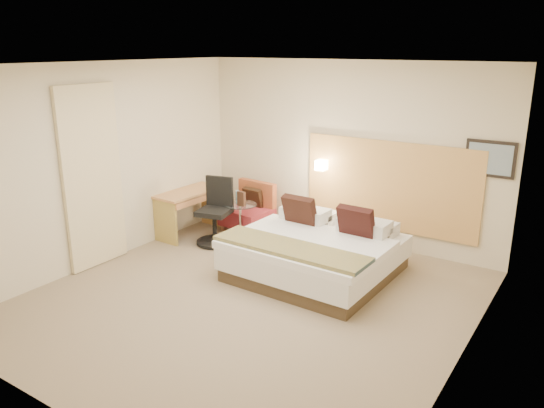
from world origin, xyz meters
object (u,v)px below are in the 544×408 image
Objects in this scene: lounge_chair at (249,211)px; desk at (190,200)px; desk_chair at (216,217)px; side_table at (240,219)px; bed at (317,252)px.

desk is (-0.64, -0.70, 0.25)m from lounge_chair.
desk_chair reaches higher than lounge_chair.
desk is 0.61m from desk_chair.
desk is 1.16× the size of desk_chair.
desk is at bearing -162.39° from side_table.
desk_chair reaches higher than side_table.
lounge_chair is 1.39× the size of side_table.
desk is (-0.79, -0.25, 0.24)m from side_table.
bed is 2.56× the size of lounge_chair.
bed is at bearing -28.58° from lounge_chair.
bed is 1.70m from side_table.
desk_chair is (-0.20, -0.35, 0.10)m from side_table.
lounge_chair is (-1.77, 0.96, -0.00)m from bed.
lounge_chair is at bearing 108.72° from side_table.
desk_chair is at bearing -9.29° from desk.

